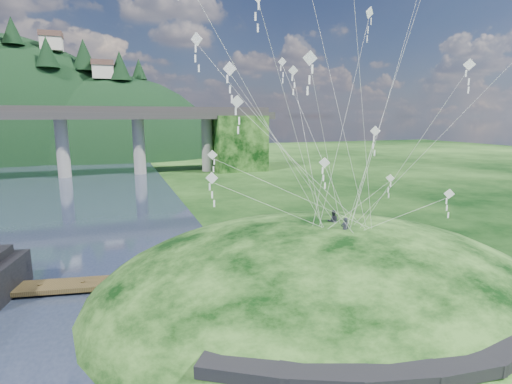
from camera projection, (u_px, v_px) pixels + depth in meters
name	position (u px, v px, depth m)	size (l,w,h in m)	color
ground	(229.00, 319.00, 25.69)	(320.00, 320.00, 0.00)	black
grass_hill	(323.00, 307.00, 30.45)	(36.00, 32.00, 13.00)	black
footpath	(437.00, 349.00, 18.73)	(22.29, 5.84, 0.83)	black
bridge	(6.00, 132.00, 80.04)	(160.00, 11.00, 15.00)	#2D2B2B
wooden_dock	(83.00, 284.00, 29.88)	(14.07, 4.41, 0.99)	#342915
kite_flyers	(337.00, 212.00, 29.60)	(1.08, 2.76, 1.76)	#23242F
kite_swarm	(325.00, 65.00, 26.48)	(20.99, 14.50, 21.37)	white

